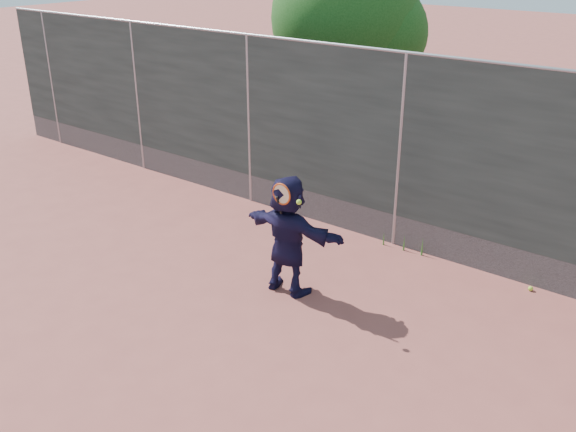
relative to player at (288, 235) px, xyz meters
The scene contains 7 objects.
ground 1.61m from the player, 71.70° to the right, with size 80.00×80.00×0.00m, color #9E4C42.
player is the anchor object (origin of this frame).
ball_ground 3.46m from the player, 37.28° to the left, with size 0.07×0.07×0.07m, color #A3D22E.
fence 2.36m from the player, 78.89° to the left, with size 20.00×0.06×3.03m.
swing_action 0.69m from the player, 68.51° to the right, with size 0.53×0.22×0.51m.
tree_left 6.15m from the player, 114.73° to the left, with size 3.15×3.00×4.53m.
weed_clump 2.31m from the player, 70.77° to the left, with size 0.68×0.07×0.30m.
Camera 1 is at (4.32, -4.83, 4.50)m, focal length 40.00 mm.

